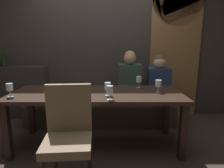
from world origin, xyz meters
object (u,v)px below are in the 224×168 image
object	(u,v)px
dining_table	(97,99)
dessert_plate	(54,91)
wine_glass_near_left	(110,90)
chair_near_side	(69,130)
wine_glass_end_right	(139,80)
wine_glass_near_right	(108,86)
wine_glass_end_left	(84,89)
wine_glass_far_left	(10,87)
banquette_bench	(101,111)
diner_bearded	(159,78)
wine_glass_far_right	(159,84)
diner_redhead	(130,76)
wine_bottle_dark_red	(4,60)

from	to	relation	value
dining_table	dessert_plate	xyz separation A→B (m)	(-0.57, 0.04, 0.10)
wine_glass_near_left	chair_near_side	bearing A→B (deg)	-135.88
wine_glass_end_right	dining_table	bearing A→B (deg)	-154.72
wine_glass_near_right	wine_glass_end_left	bearing A→B (deg)	-154.37
dessert_plate	wine_glass_near_right	bearing A→B (deg)	-15.64
dining_table	wine_glass_far_left	world-z (taller)	wine_glass_far_left
banquette_bench	wine_glass_end_left	bearing A→B (deg)	-96.85
banquette_bench	chair_near_side	world-z (taller)	chair_near_side
diner_bearded	wine_glass_end_left	distance (m)	1.50
wine_glass_end_right	wine_glass_near_left	xyz separation A→B (m)	(-0.41, -0.62, 0.00)
chair_near_side	dessert_plate	bearing A→B (deg)	114.88
diner_bearded	wine_glass_end_right	distance (m)	0.60
wine_glass_far_right	dessert_plate	distance (m)	1.37
diner_redhead	wine_glass_far_right	world-z (taller)	diner_redhead
wine_glass_end_right	wine_glass_far_left	bearing A→B (deg)	-162.67
chair_near_side	wine_bottle_dark_red	size ratio (longest dim) A/B	3.01
dining_table	diner_bearded	distance (m)	1.22
dining_table	wine_glass_far_left	bearing A→B (deg)	-167.65
dining_table	wine_glass_end_left	size ratio (longest dim) A/B	13.41
chair_near_side	diner_bearded	bearing A→B (deg)	50.35
wine_glass_near_right	wine_glass_near_left	world-z (taller)	same
dining_table	chair_near_side	size ratio (longest dim) A/B	2.24
diner_redhead	wine_glass_end_right	world-z (taller)	diner_redhead
diner_redhead	wine_glass_end_right	bearing A→B (deg)	-77.56
dining_table	banquette_bench	bearing A→B (deg)	90.00
wine_glass_far_left	dessert_plate	size ratio (longest dim) A/B	0.86
chair_near_side	wine_glass_far_right	size ratio (longest dim) A/B	5.98
wine_glass_far_right	wine_glass_end_left	bearing A→B (deg)	-162.50
wine_glass_near_right	wine_glass_far_left	size ratio (longest dim) A/B	1.00
chair_near_side	banquette_bench	bearing A→B (deg)	81.25
chair_near_side	wine_glass_near_left	distance (m)	0.62
dessert_plate	chair_near_side	bearing A→B (deg)	-65.12
diner_bearded	wine_glass_near_right	distance (m)	1.22
chair_near_side	dessert_plate	size ratio (longest dim) A/B	5.16
banquette_bench	chair_near_side	size ratio (longest dim) A/B	2.55
wine_glass_far_right	wine_glass_far_left	bearing A→B (deg)	-173.19
wine_bottle_dark_red	wine_glass_near_left	xyz separation A→B (m)	(1.92, -1.39, -0.21)
wine_glass_near_right	wine_glass_far_left	bearing A→B (deg)	-177.26
wine_glass_near_right	wine_bottle_dark_red	bearing A→B (deg)	147.37
wine_glass_end_right	diner_bearded	bearing A→B (deg)	48.69
diner_bearded	wine_bottle_dark_red	xyz separation A→B (m)	(-2.73, 0.33, 0.28)
diner_redhead	wine_glass_end_left	world-z (taller)	diner_redhead
banquette_bench	wine_glass_near_right	size ratio (longest dim) A/B	15.24
dining_table	dessert_plate	distance (m)	0.58
diner_bearded	wine_glass_far_left	bearing A→B (deg)	-154.59
dining_table	wine_glass_near_left	size ratio (longest dim) A/B	13.41
wine_glass_near_right	wine_glass_near_left	xyz separation A→B (m)	(0.02, -0.18, 0.00)
dining_table	wine_glass_end_right	world-z (taller)	wine_glass_end_right
wine_glass_far_left	wine_glass_far_right	size ratio (longest dim) A/B	1.00
diner_redhead	wine_glass_end_right	size ratio (longest dim) A/B	4.86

